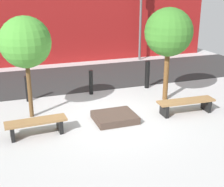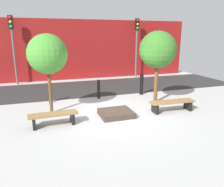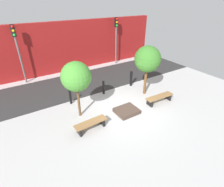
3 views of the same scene
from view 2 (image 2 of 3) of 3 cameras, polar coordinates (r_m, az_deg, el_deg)
ground_plane at (r=8.56m, az=0.55°, el=-5.34°), size 18.00×18.00×0.00m
road_strip at (r=12.86m, az=-6.09°, el=1.50°), size 18.00×4.10×0.01m
building_facade at (r=15.63m, az=-8.79°, el=11.23°), size 16.20×0.50×4.03m
bench_left at (r=7.65m, az=-15.05°, el=-5.89°), size 1.64×0.53×0.43m
bench_right at (r=9.07m, az=15.40°, el=-2.58°), size 1.86×0.54×0.44m
planter_bed at (r=8.32m, az=1.06°, el=-5.18°), size 1.22×1.05×0.21m
tree_behind_left_bench at (r=8.55m, az=-16.51°, el=9.78°), size 1.49×1.49×3.04m
tree_behind_right_bench at (r=9.84m, az=11.88°, el=11.03°), size 1.61×1.61×3.18m
bollard_far_left at (r=10.26m, az=-15.92°, el=0.15°), size 0.14×0.14×0.90m
bollard_left at (r=10.58m, az=-3.51°, el=1.14°), size 0.15×0.15×0.90m
bollard_center at (r=11.33m, az=7.72°, el=2.42°), size 0.18×0.18×1.08m
traffic_light_west at (r=14.66m, az=-24.58°, el=13.04°), size 0.28×0.27×4.12m
traffic_light_mid_west at (r=16.02m, az=6.50°, el=14.27°), size 0.28×0.27×4.12m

